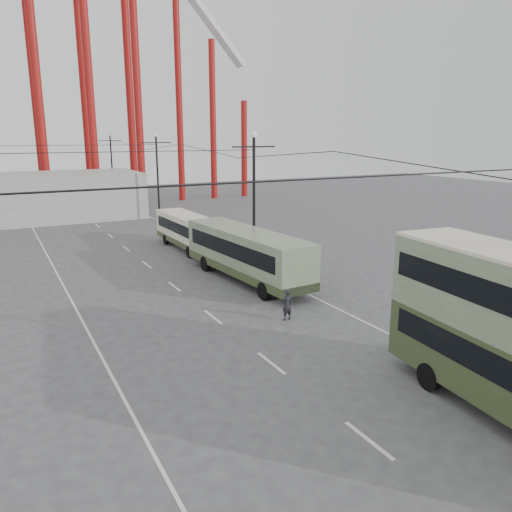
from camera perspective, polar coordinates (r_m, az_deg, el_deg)
ground at (r=18.42m, az=11.01°, el=-16.07°), size 160.00×160.00×0.00m
road_markings at (r=34.54m, az=-11.09°, el=-1.81°), size 12.52×120.00×0.01m
lamp_post_mid at (r=34.48m, az=-0.24°, el=6.35°), size 3.20×0.44×9.32m
lamp_post_far at (r=54.81m, az=-11.17°, el=8.80°), size 3.20×0.44×9.32m
lamp_post_distant at (r=76.07m, az=-16.14°, el=9.81°), size 3.20×0.44×9.32m
roller_coaster at (r=70.96m, az=-23.21°, el=23.89°), size 52.95×5.00×55.48m
fairground_shed at (r=59.77m, az=-23.84°, el=6.19°), size 22.00×10.00×5.00m
single_decker_green at (r=31.55m, az=-1.11°, el=0.40°), size 3.51×11.62×3.24m
single_decker_cream at (r=40.82m, az=-7.82°, el=2.94°), size 2.44×8.98×2.78m
pedestrian at (r=25.10m, az=3.56°, el=-5.59°), size 0.62×0.44×1.59m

